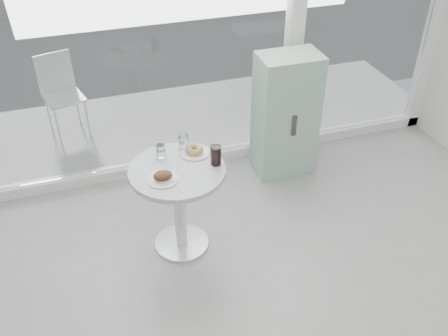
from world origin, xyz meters
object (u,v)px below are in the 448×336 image
object	(u,v)px
water_tumbler_a	(161,152)
cola_glass	(216,156)
water_tumbler_b	(184,143)
patio_chair	(61,90)
main_table	(178,192)
plate_fritter	(163,177)
mint_cabinet	(286,116)
plate_donut	(194,151)

from	to	relation	value
water_tumbler_a	cola_glass	distance (m)	0.43
water_tumbler_b	patio_chair	bearing A→B (deg)	115.83
main_table	cola_glass	distance (m)	0.42
plate_fritter	cola_glass	world-z (taller)	cola_glass
cola_glass	mint_cabinet	bearing A→B (deg)	40.07
water_tumbler_a	mint_cabinet	bearing A→B (deg)	23.53
main_table	plate_donut	world-z (taller)	plate_donut
mint_cabinet	cola_glass	world-z (taller)	mint_cabinet
patio_chair	water_tumbler_b	size ratio (longest dim) A/B	6.67
plate_fritter	water_tumbler_a	bearing A→B (deg)	81.09
water_tumbler_b	plate_fritter	bearing A→B (deg)	-124.96
plate_donut	water_tumbler_b	bearing A→B (deg)	129.48
mint_cabinet	water_tumbler_b	xyz separation A→B (m)	(-1.09, -0.51, 0.23)
plate_fritter	plate_donut	bearing A→B (deg)	40.89
water_tumbler_b	main_table	bearing A→B (deg)	-115.49
plate_donut	cola_glass	bearing A→B (deg)	-58.31
mint_cabinet	water_tumbler_b	distance (m)	1.23
plate_fritter	water_tumbler_b	size ratio (longest dim) A/B	1.73
main_table	water_tumbler_a	world-z (taller)	water_tumbler_a
plate_donut	cola_glass	world-z (taller)	cola_glass
plate_donut	cola_glass	distance (m)	0.23
main_table	mint_cabinet	world-z (taller)	mint_cabinet
plate_donut	water_tumbler_b	size ratio (longest dim) A/B	1.80
plate_fritter	water_tumbler_b	distance (m)	0.41
mint_cabinet	patio_chair	world-z (taller)	mint_cabinet
cola_glass	patio_chair	bearing A→B (deg)	116.96
patio_chair	mint_cabinet	bearing A→B (deg)	-48.07
water_tumbler_a	main_table	bearing A→B (deg)	-67.40
mint_cabinet	water_tumbler_a	bearing A→B (deg)	-155.87
patio_chair	water_tumbler_b	distance (m)	2.03
plate_fritter	plate_donut	world-z (taller)	plate_fritter
cola_glass	plate_donut	bearing A→B (deg)	121.69
plate_donut	main_table	bearing A→B (deg)	-137.77
patio_chair	cola_glass	distance (m)	2.35
water_tumbler_a	plate_fritter	bearing A→B (deg)	-98.91
main_table	plate_donut	distance (m)	0.34
plate_donut	water_tumbler_b	distance (m)	0.11
main_table	mint_cabinet	bearing A→B (deg)	31.66
plate_donut	plate_fritter	bearing A→B (deg)	-139.11
mint_cabinet	plate_donut	distance (m)	1.20
plate_fritter	water_tumbler_a	distance (m)	0.29
water_tumbler_b	cola_glass	size ratio (longest dim) A/B	0.84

